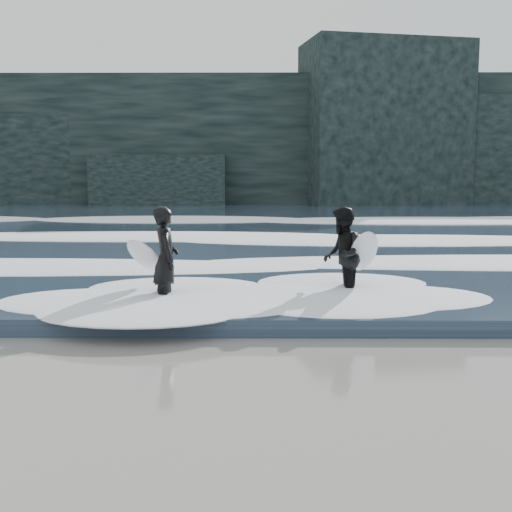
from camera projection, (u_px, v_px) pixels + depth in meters
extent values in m
plane|color=#8D7356|center=(297.00, 408.00, 7.07)|extent=(120.00, 120.00, 0.00)
cube|color=#263448|center=(268.00, 218.00, 35.82)|extent=(90.00, 52.00, 0.30)
cube|color=black|center=(266.00, 144.00, 52.07)|extent=(70.00, 9.00, 10.00)
ellipsoid|color=white|center=(277.00, 262.00, 15.94)|extent=(60.00, 3.20, 0.20)
ellipsoid|color=white|center=(272.00, 235.00, 22.89)|extent=(60.00, 4.00, 0.24)
ellipsoid|color=white|center=(269.00, 217.00, 31.81)|extent=(60.00, 4.80, 0.30)
imported|color=black|center=(166.00, 259.00, 12.06)|extent=(0.66, 0.82, 1.98)
ellipsoid|color=white|center=(145.00, 256.00, 12.10)|extent=(0.61, 1.78, 0.89)
imported|color=black|center=(342.00, 256.00, 12.67)|extent=(0.83, 1.02, 1.93)
ellipsoid|color=white|center=(363.00, 252.00, 12.65)|extent=(0.61, 1.77, 1.06)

